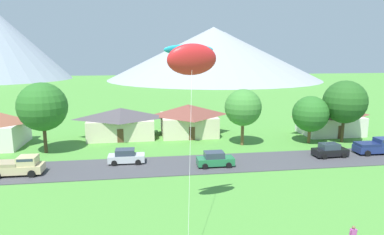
% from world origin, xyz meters
% --- Properties ---
extents(road_strip, '(160.00, 6.98, 0.08)m').
position_xyz_m(road_strip, '(0.00, 27.95, 0.04)').
color(road_strip, '#424247').
rests_on(road_strip, ground).
extents(mountain_far_west_ridge, '(106.31, 106.31, 25.91)m').
position_xyz_m(mountain_far_west_ridge, '(31.93, 161.44, 12.96)').
color(mountain_far_west_ridge, '#8E939E').
rests_on(mountain_far_west_ridge, ground).
extents(mountain_far_east_ridge, '(89.46, 89.46, 24.24)m').
position_xyz_m(mountain_far_east_ridge, '(40.06, 171.51, 12.12)').
color(mountain_far_east_ridge, gray).
rests_on(mountain_far_east_ridge, ground).
extents(house_leftmost, '(10.60, 6.54, 4.62)m').
position_xyz_m(house_leftmost, '(-7.60, 42.44, 2.39)').
color(house_leftmost, beige).
rests_on(house_leftmost, ground).
extents(house_right_center, '(9.75, 6.53, 4.61)m').
position_xyz_m(house_right_center, '(25.39, 39.96, 2.39)').
color(house_right_center, silver).
rests_on(house_right_center, ground).
extents(house_rightmost, '(9.18, 8.61, 4.82)m').
position_xyz_m(house_rightmost, '(2.87, 43.27, 2.50)').
color(house_rightmost, beige).
rests_on(house_rightmost, ground).
extents(tree_near_left, '(6.14, 6.14, 9.01)m').
position_xyz_m(tree_near_left, '(24.34, 34.92, 5.93)').
color(tree_near_left, '#4C3823').
rests_on(tree_near_left, ground).
extents(tree_left_of_center, '(5.13, 5.13, 6.83)m').
position_xyz_m(tree_left_of_center, '(19.38, 35.24, 4.26)').
color(tree_left_of_center, brown).
rests_on(tree_left_of_center, ground).
extents(tree_center, '(6.22, 6.22, 9.19)m').
position_xyz_m(tree_center, '(-16.93, 35.61, 6.07)').
color(tree_center, '#4C3823').
rests_on(tree_center, ground).
extents(tree_right_of_center, '(5.13, 5.13, 7.94)m').
position_xyz_m(tree_right_of_center, '(9.50, 35.58, 5.36)').
color(tree_right_of_center, brown).
rests_on(tree_right_of_center, ground).
extents(parked_car_black_west_end, '(4.28, 2.24, 1.68)m').
position_xyz_m(parked_car_black_west_end, '(18.64, 28.40, 0.87)').
color(parked_car_black_west_end, black).
rests_on(parked_car_black_west_end, road_strip).
extents(parked_car_green_mid_west, '(4.21, 2.09, 1.68)m').
position_xyz_m(parked_car_green_mid_west, '(3.69, 26.93, 0.87)').
color(parked_car_green_mid_west, '#237042').
rests_on(parked_car_green_mid_west, road_strip).
extents(parked_car_silver_east_end, '(4.23, 2.13, 1.68)m').
position_xyz_m(parked_car_silver_east_end, '(-6.38, 29.52, 0.87)').
color(parked_car_silver_east_end, '#B7BCC1').
rests_on(parked_car_silver_east_end, road_strip).
extents(pickup_truck_navy_west_side, '(5.25, 2.42, 1.99)m').
position_xyz_m(pickup_truck_navy_west_side, '(25.24, 28.75, 1.06)').
color(pickup_truck_navy_west_side, navy).
rests_on(pickup_truck_navy_west_side, road_strip).
extents(pickup_truck_sand_east_side, '(5.22, 2.37, 1.99)m').
position_xyz_m(pickup_truck_sand_east_side, '(-17.45, 27.19, 1.06)').
color(pickup_truck_sand_east_side, '#C6B284').
rests_on(pickup_truck_sand_east_side, road_strip).
extents(kite_flyer_with_kite, '(4.05, 7.23, 13.52)m').
position_xyz_m(kite_flyer_with_kite, '(-0.83, 14.38, 12.25)').
color(kite_flyer_with_kite, navy).
rests_on(kite_flyer_with_kite, ground).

